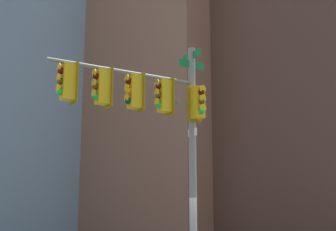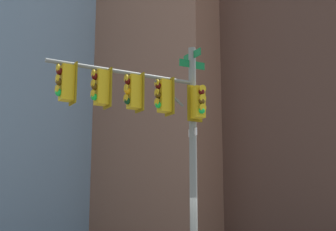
% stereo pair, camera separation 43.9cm
% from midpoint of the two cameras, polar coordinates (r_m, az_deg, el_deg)
% --- Properties ---
extents(signal_pole_assembly, '(2.66, 4.77, 7.30)m').
position_cam_midpoint_polar(signal_pole_assembly, '(14.27, -0.93, 0.46)').
color(signal_pole_assembly, slate).
rests_on(signal_pole_assembly, ground_plane).
extents(building_brick_nearside, '(26.96, 21.60, 59.26)m').
position_cam_midpoint_polar(building_brick_nearside, '(65.07, -1.79, 13.67)').
color(building_brick_nearside, '#845B47').
rests_on(building_brick_nearside, ground_plane).
extents(building_brick_midblock, '(20.94, 18.84, 45.67)m').
position_cam_midpoint_polar(building_brick_midblock, '(57.13, 15.47, 10.35)').
color(building_brick_midblock, '#4C3328').
rests_on(building_brick_midblock, ground_plane).
extents(building_brick_farside, '(23.98, 19.46, 38.32)m').
position_cam_midpoint_polar(building_brick_farside, '(78.04, -6.51, 1.34)').
color(building_brick_farside, brown).
rests_on(building_brick_farside, ground_plane).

